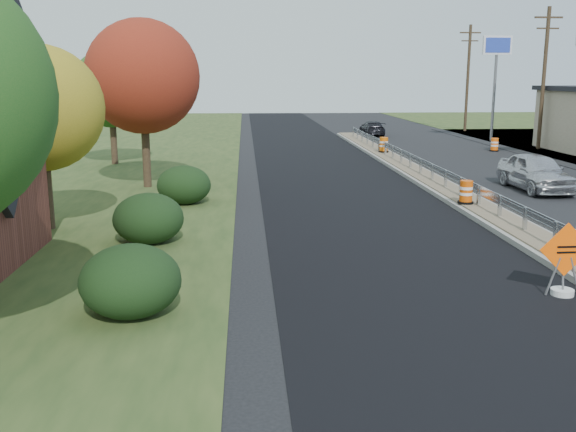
{
  "coord_description": "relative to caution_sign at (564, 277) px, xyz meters",
  "views": [
    {
      "loc": [
        -8.61,
        -18.79,
        4.86
      ],
      "look_at": [
        -7.45,
        -1.53,
        1.1
      ],
      "focal_mm": 40.0,
      "sensor_mm": 36.0,
      "label": 1
    }
  ],
  "objects": [
    {
      "name": "barrel_shoulder_mid",
      "position": [
        9.47,
        28.36,
        -0.01
      ],
      "size": [
        0.6,
        0.6,
        0.88
      ],
      "color": "black",
      "rests_on": "ground"
    },
    {
      "name": "ground",
      "position": [
        1.46,
        5.38,
        -0.43
      ],
      "size": [
        140.0,
        140.0,
        0.0
      ],
      "primitive_type": "plane",
      "color": "black",
      "rests_on": "ground"
    },
    {
      "name": "caution_sign",
      "position": [
        0.0,
        0.0,
        0.0
      ],
      "size": [
        1.23,
        0.51,
        1.69
      ],
      "rotation": [
        0.0,
        0.0,
        0.01
      ],
      "color": "white",
      "rests_on": "ground"
    },
    {
      "name": "car_dark_far",
      "position": [
        3.63,
        40.58,
        0.18
      ],
      "size": [
        1.85,
        4.28,
        1.23
      ],
      "primitive_type": "imported",
      "rotation": [
        0.0,
        0.0,
        3.11
      ],
      "color": "black",
      "rests_on": "ground"
    },
    {
      "name": "hedge_south",
      "position": [
        -9.54,
        -0.62,
        0.33
      ],
      "size": [
        2.09,
        2.09,
        1.52
      ],
      "primitive_type": "ellipsoid",
      "color": "black",
      "rests_on": "ground"
    },
    {
      "name": "hedge_mid",
      "position": [
        -10.04,
        5.38,
        0.33
      ],
      "size": [
        2.09,
        2.09,
        1.52
      ],
      "primitive_type": "ellipsoid",
      "color": "black",
      "rests_on": "ground"
    },
    {
      "name": "barrel_median_far",
      "position": [
        1.54,
        26.31,
        0.25
      ],
      "size": [
        0.64,
        0.64,
        0.94
      ],
      "color": "black",
      "rests_on": "median"
    },
    {
      "name": "utility_pole_north",
      "position": [
        12.96,
        44.38,
        4.5
      ],
      "size": [
        1.9,
        0.26,
        9.4
      ],
      "color": "#473523",
      "rests_on": "ground"
    },
    {
      "name": "guardrail",
      "position": [
        1.46,
        14.38,
        0.3
      ],
      "size": [
        0.1,
        46.15,
        0.72
      ],
      "color": "silver",
      "rests_on": "median"
    },
    {
      "name": "tree_near_red",
      "position": [
        -11.54,
        15.38,
        4.43
      ],
      "size": [
        4.95,
        4.95,
        7.35
      ],
      "color": "#473523",
      "rests_on": "ground"
    },
    {
      "name": "hedge_north",
      "position": [
        -9.54,
        11.38,
        0.33
      ],
      "size": [
        2.09,
        2.09,
        1.52
      ],
      "primitive_type": "ellipsoid",
      "color": "black",
      "rests_on": "ground"
    },
    {
      "name": "milled_overlay",
      "position": [
        -2.94,
        15.38,
        -0.42
      ],
      "size": [
        7.2,
        120.0,
        0.01
      ],
      "primitive_type": "cube",
      "color": "black",
      "rests_on": "ground"
    },
    {
      "name": "utility_pole_nmid",
      "position": [
        12.96,
        29.38,
        4.5
      ],
      "size": [
        1.9,
        0.26,
        9.4
      ],
      "color": "#473523",
      "rests_on": "ground"
    },
    {
      "name": "median",
      "position": [
        1.46,
        13.38,
        -0.32
      ],
      "size": [
        1.6,
        55.0,
        0.23
      ],
      "color": "gray",
      "rests_on": "ground"
    },
    {
      "name": "tree_near_back",
      "position": [
        -14.54,
        23.38,
        3.78
      ],
      "size": [
        4.29,
        4.29,
        6.37
      ],
      "color": "#473523",
      "rests_on": "ground"
    },
    {
      "name": "pylon_sign_north",
      "position": [
        11.96,
        35.38,
        6.04
      ],
      "size": [
        2.2,
        0.3,
        7.9
      ],
      "color": "slate",
      "rests_on": "ground"
    },
    {
      "name": "tree_near_yellow",
      "position": [
        -13.54,
        7.38,
        3.46
      ],
      "size": [
        3.96,
        3.96,
        5.88
      ],
      "color": "#473523",
      "rests_on": "ground"
    },
    {
      "name": "car_silver",
      "position": [
        5.49,
        13.52,
        0.38
      ],
      "size": [
        1.97,
        4.76,
        1.62
      ],
      "primitive_type": "imported",
      "rotation": [
        0.0,
        0.0,
        0.01
      ],
      "color": "silver",
      "rests_on": "ground"
    },
    {
      "name": "barrel_median_mid",
      "position": [
        1.05,
        9.62,
        0.21
      ],
      "size": [
        0.59,
        0.59,
        0.86
      ],
      "color": "black",
      "rests_on": "median"
    }
  ]
}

